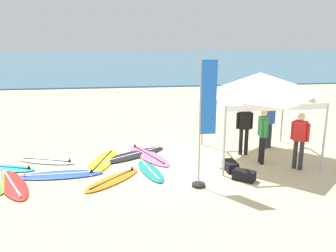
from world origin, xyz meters
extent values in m
plane|color=beige|center=(0.00, 0.00, 0.00)|extent=(80.00, 80.00, 0.00)
cube|color=#386B84|center=(0.00, 33.10, 0.05)|extent=(80.00, 36.00, 0.10)
cylinder|color=#B7B7BC|center=(0.84, -0.90, 1.02)|extent=(0.07, 0.07, 2.05)
cylinder|color=#B7B7BC|center=(3.79, -0.90, 1.02)|extent=(0.07, 0.07, 2.05)
cylinder|color=#B7B7BC|center=(0.84, 2.06, 1.02)|extent=(0.07, 0.07, 2.05)
cylinder|color=#B7B7BC|center=(3.79, 2.06, 1.02)|extent=(0.07, 0.07, 2.05)
cube|color=white|center=(2.32, -0.90, 1.96)|extent=(2.95, 0.03, 0.18)
cube|color=white|center=(2.32, 2.06, 1.96)|extent=(2.95, 0.03, 0.18)
cube|color=white|center=(0.84, 0.58, 1.96)|extent=(0.03, 2.95, 0.18)
cube|color=white|center=(3.79, 0.58, 1.96)|extent=(0.03, 2.95, 0.18)
pyramid|color=white|center=(2.32, 0.58, 2.40)|extent=(3.07, 3.07, 0.70)
ellipsoid|color=blue|center=(-3.76, -0.34, 0.04)|extent=(2.42, 0.75, 0.07)
cube|color=white|center=(-3.76, -0.34, 0.07)|extent=(2.03, 0.14, 0.01)
cone|color=white|center=(-4.74, -0.39, 0.13)|extent=(0.09, 0.09, 0.12)
ellipsoid|color=#19847F|center=(-1.20, -0.36, 0.04)|extent=(0.94, 1.92, 0.07)
cube|color=white|center=(-1.20, -0.36, 0.07)|extent=(0.43, 1.54, 0.01)
cone|color=white|center=(-1.39, 0.38, 0.13)|extent=(0.09, 0.09, 0.12)
ellipsoid|color=orange|center=(-2.29, -0.91, 0.04)|extent=(1.77, 1.87, 0.07)
cube|color=black|center=(-2.29, -0.91, 0.07)|extent=(1.20, 1.30, 0.01)
cone|color=black|center=(-1.73, -0.29, 0.13)|extent=(0.09, 0.09, 0.12)
ellipsoid|color=yellow|center=(-2.64, 0.59, 0.04)|extent=(1.25, 2.44, 0.07)
cube|color=black|center=(-2.64, 0.59, 0.07)|extent=(0.59, 1.94, 0.01)
cone|color=black|center=(-2.90, -0.34, 0.13)|extent=(0.09, 0.09, 0.12)
ellipsoid|color=white|center=(-4.38, 0.88, 0.04)|extent=(1.98, 1.12, 0.07)
cube|color=black|center=(-4.38, 0.88, 0.07)|extent=(1.55, 0.57, 0.01)
cone|color=black|center=(-3.63, 0.63, 0.13)|extent=(0.09, 0.09, 0.12)
ellipsoid|color=pink|center=(-1.15, 1.00, 0.04)|extent=(1.59, 2.43, 0.07)
cube|color=black|center=(-1.15, 1.00, 0.07)|extent=(0.89, 1.85, 0.01)
cone|color=black|center=(-1.56, 1.89, 0.13)|extent=(0.09, 0.09, 0.12)
ellipsoid|color=#7AD12D|center=(-5.34, -0.64, 0.04)|extent=(0.97, 1.94, 0.07)
cube|color=white|center=(-5.34, -0.64, 0.07)|extent=(0.46, 1.55, 0.01)
cone|color=white|center=(-5.54, 0.10, 0.13)|extent=(0.09, 0.09, 0.12)
ellipsoid|color=black|center=(-1.67, 1.11, 0.04)|extent=(2.49, 1.97, 0.07)
cube|color=white|center=(-1.67, 1.11, 0.07)|extent=(1.82, 1.22, 0.01)
cone|color=white|center=(-2.54, 0.53, 0.13)|extent=(0.09, 0.09, 0.12)
ellipsoid|color=red|center=(-4.97, -0.84, 0.04)|extent=(1.68, 2.50, 0.07)
cube|color=white|center=(-4.97, -0.84, 0.07)|extent=(0.96, 1.89, 0.01)
cone|color=white|center=(-4.53, -1.74, 0.13)|extent=(0.09, 0.09, 0.12)
ellipsoid|color=#23B2CC|center=(-5.52, 0.40, 0.04)|extent=(2.04, 1.06, 0.07)
cube|color=black|center=(-5.52, 0.40, 0.07)|extent=(1.62, 0.51, 0.01)
cone|color=black|center=(-4.75, 0.17, 0.13)|extent=(0.09, 0.09, 0.12)
cylinder|color=#383842|center=(3.12, 1.44, 0.44)|extent=(0.13, 0.13, 0.88)
cylinder|color=#383842|center=(2.95, 1.37, 0.44)|extent=(0.13, 0.13, 0.88)
cube|color=#2851B2|center=(3.03, 1.41, 1.18)|extent=(0.42, 0.34, 0.60)
sphere|color=beige|center=(3.03, 1.41, 1.60)|extent=(0.21, 0.21, 0.21)
cylinder|color=#2851B2|center=(3.25, 1.50, 1.16)|extent=(0.09, 0.09, 0.54)
cylinder|color=#2851B2|center=(2.82, 1.32, 1.16)|extent=(0.09, 0.09, 0.54)
cylinder|color=black|center=(2.27, -0.12, 0.44)|extent=(0.13, 0.13, 0.88)
cylinder|color=black|center=(2.28, 0.06, 0.44)|extent=(0.13, 0.13, 0.88)
cube|color=#2D8C47|center=(2.28, -0.03, 1.18)|extent=(0.24, 0.37, 0.60)
sphere|color=beige|center=(2.28, -0.03, 1.60)|extent=(0.21, 0.21, 0.21)
cylinder|color=#2D8C47|center=(2.27, -0.26, 1.16)|extent=(0.09, 0.09, 0.54)
cylinder|color=#2D8C47|center=(2.29, 0.20, 1.16)|extent=(0.09, 0.09, 0.54)
cylinder|color=black|center=(1.88, 0.83, 0.44)|extent=(0.13, 0.13, 0.88)
cylinder|color=black|center=(2.06, 0.81, 0.44)|extent=(0.13, 0.13, 0.88)
cube|color=black|center=(1.97, 0.82, 1.18)|extent=(0.38, 0.26, 0.60)
sphere|color=#9E7051|center=(1.97, 0.82, 1.60)|extent=(0.21, 0.21, 0.21)
cylinder|color=black|center=(1.75, 0.85, 1.16)|extent=(0.09, 0.09, 0.54)
cylinder|color=black|center=(2.20, 0.80, 1.16)|extent=(0.09, 0.09, 0.54)
cylinder|color=#2D2D33|center=(3.25, -0.69, 0.44)|extent=(0.13, 0.13, 0.88)
cylinder|color=#2D2D33|center=(3.12, -0.56, 0.44)|extent=(0.13, 0.13, 0.88)
cube|color=red|center=(3.18, -0.62, 1.18)|extent=(0.41, 0.41, 0.60)
sphere|color=beige|center=(3.18, -0.62, 1.60)|extent=(0.21, 0.21, 0.21)
cylinder|color=red|center=(3.35, -0.78, 1.16)|extent=(0.09, 0.09, 0.54)
cylinder|color=red|center=(3.02, -0.47, 1.16)|extent=(0.09, 0.09, 0.54)
cylinder|color=#99999E|center=(0.00, -1.53, 1.70)|extent=(0.04, 0.04, 3.40)
cube|color=blue|center=(0.22, -1.53, 2.40)|extent=(0.40, 0.02, 1.90)
cylinder|color=black|center=(0.00, -1.53, 0.04)|extent=(0.36, 0.36, 0.08)
cube|color=black|center=(1.16, -0.52, 0.14)|extent=(0.36, 0.62, 0.28)
cube|color=black|center=(1.33, -1.28, 0.14)|extent=(0.67, 0.62, 0.28)
camera|label=1|loc=(-1.95, -10.79, 4.18)|focal=40.80mm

